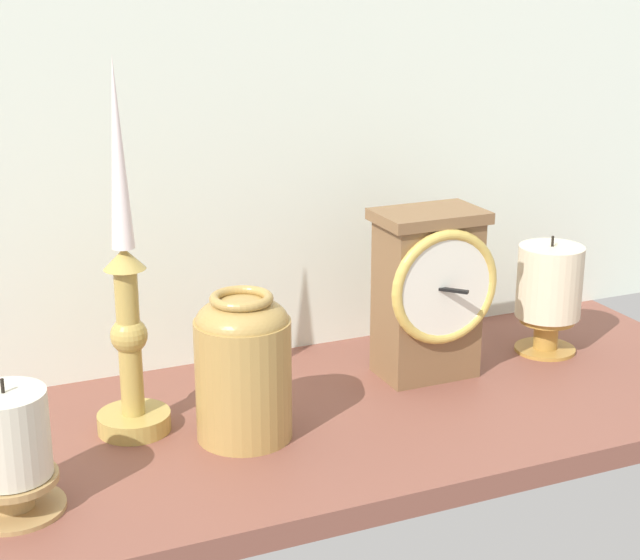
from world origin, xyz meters
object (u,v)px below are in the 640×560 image
Objects in this scene: mantel_clock at (429,292)px; pillar_candle_front at (549,291)px; brass_vase_jar at (243,363)px; candlestick_tall_left at (128,312)px; pillar_candle_near_clock at (9,451)px.

pillar_candle_front is (16.17, 0.80, -2.27)cm from mantel_clock.
candlestick_tall_left is at bearing 149.75° from brass_vase_jar.
pillar_candle_front is at bearing 9.76° from brass_vase_jar.
pillar_candle_front is at bearing 1.55° from candlestick_tall_left.
pillar_candle_near_clock is (-61.44, -12.04, -1.89)cm from pillar_candle_front.
pillar_candle_near_clock is (-45.27, -11.24, -4.16)cm from mantel_clock.
pillar_candle_front is (48.77, 1.32, -4.82)cm from candlestick_tall_left.
candlestick_tall_left is at bearing 40.23° from pillar_candle_near_clock.
candlestick_tall_left is 17.90cm from pillar_candle_near_clock.
pillar_candle_near_clock is (-22.04, -5.26, -2.04)cm from brass_vase_jar.
pillar_candle_front is (39.40, 6.78, -0.15)cm from brass_vase_jar.
brass_vase_jar is 1.22× the size of pillar_candle_near_clock.
candlestick_tall_left is 49.02cm from pillar_candle_front.
mantel_clock reaches higher than pillar_candle_near_clock.
mantel_clock is 1.56× the size of pillar_candle_near_clock.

